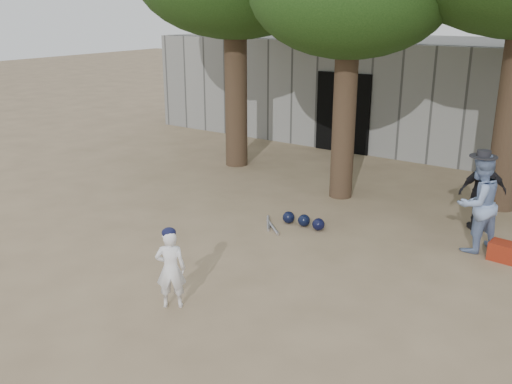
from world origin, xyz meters
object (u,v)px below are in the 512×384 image
Objects in this scene: spectator_blue at (478,203)px; boy_player at (171,269)px; spectator_dark at (483,192)px; red_bag at (503,251)px.

boy_player is at bearing -2.62° from spectator_blue.
spectator_dark reaches higher than red_bag.
spectator_blue is at bearing -160.24° from boy_player.
spectator_blue is 1.15× the size of spectator_dark.
spectator_dark is at bearing -153.45° from boy_player.
spectator_dark is 3.43× the size of red_bag.
spectator_blue reaches higher than boy_player.
spectator_dark is at bearing 120.38° from red_bag.
boy_player is 5.38m from red_bag.
spectator_blue is 0.86m from red_bag.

